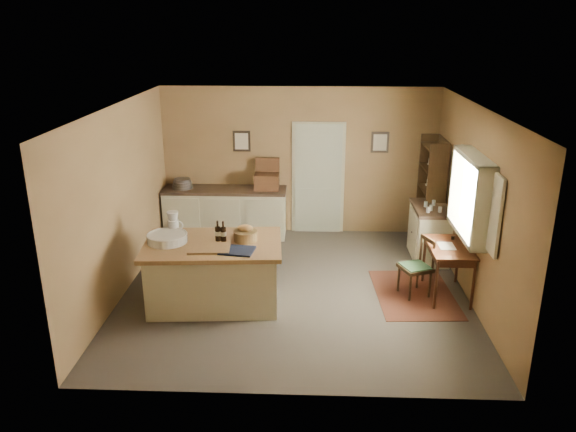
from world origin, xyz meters
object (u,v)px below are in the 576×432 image
Objects in this scene: sideboard at (226,210)px; desk_chair at (415,268)px; right_cabinet at (429,232)px; shelving_unit at (433,193)px; writing_desk at (449,252)px; work_island at (213,271)px.

sideboard reaches higher than desk_chair.
right_cabinet is (3.54, -0.91, -0.02)m from sideboard.
right_cabinet is (0.47, 1.38, 0.03)m from desk_chair.
shelving_unit is at bearing 50.92° from desk_chair.
desk_chair is 0.45× the size of shelving_unit.
shelving_unit reaches higher than writing_desk.
work_island is 4.24m from shelving_unit.
shelving_unit reaches higher than sideboard.
desk_chair is (2.86, 0.35, -0.06)m from work_island.
right_cabinet reaches higher than writing_desk.
right_cabinet is (-0.00, 1.37, -0.21)m from writing_desk.
work_island is at bearing -173.71° from writing_desk.
sideboard is at bearing 175.72° from shelving_unit.
work_island is at bearing 164.92° from desk_chair.
right_cabinet is at bearing 23.57° from work_island.
work_island is 3.35m from writing_desk.
writing_desk is 2.03m from shelving_unit.
sideboard reaches higher than writing_desk.
desk_chair is 0.85× the size of right_cabinet.
work_island is at bearing -85.41° from sideboard.
writing_desk is (3.54, -2.28, 0.19)m from sideboard.
shelving_unit is (0.62, 2.02, 0.53)m from desk_chair.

